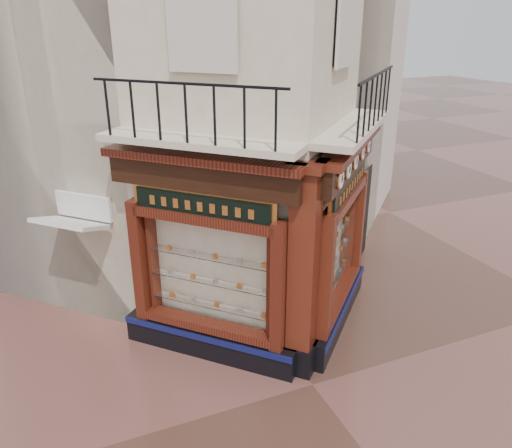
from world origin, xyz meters
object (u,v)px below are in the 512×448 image
clock_a (340,179)px  clock_d (362,153)px  signboard_left (202,206)px  clock_b (348,169)px  clock_e (368,146)px  awning (86,329)px  signboard_right (349,185)px  clock_c (355,161)px  corner_pilaster (303,276)px

clock_a → clock_d: 1.85m
signboard_left → clock_b: bearing=-148.6°
clock_b → clock_e: bearing=0.0°
clock_b → signboard_left: clock_b is taller
clock_a → awning: size_ratio=0.28×
clock_d → clock_a: bearing=-180.0°
clock_a → clock_e: (1.74, 1.74, 0.00)m
signboard_right → clock_c: bearing=-141.5°
clock_b → signboard_right: clock_b is taller
clock_b → awning: clock_b is taller
clock_c → clock_d: clock_c is taller
clock_c → clock_e: clock_c is taller
clock_d → clock_b: bearing=-180.0°
clock_b → clock_c: 0.60m
clock_d → awning: 6.75m
clock_c → awning: clock_c is taller
clock_e → corner_pilaster: bearing=171.6°
clock_e → signboard_left: size_ratio=0.16×
clock_c → signboard_left: clock_c is taller
clock_b → clock_e: 1.89m
clock_a → signboard_left: (-2.07, 1.01, -0.52)m
clock_d → clock_c: bearing=-180.0°
corner_pilaster → awning: size_ratio=3.04×
clock_e → signboard_right: bearing=174.5°
corner_pilaster → clock_b: (1.02, 0.41, 1.67)m
awning → signboard_right: (5.03, -1.85, 3.10)m
clock_a → clock_d: (1.31, 1.31, -0.00)m
clock_b → clock_d: clock_b is taller
clock_d → signboard_right: clock_d is taller
clock_c → awning: bearing=113.0°
clock_e → clock_c: bearing=-180.0°
clock_d → clock_e: (0.44, 0.44, 0.00)m
clock_c → clock_e: (0.91, 0.91, 0.00)m
clock_e → signboard_right: 1.26m
clock_d → clock_e: clock_e is taller
clock_a → clock_c: 1.18m
clock_e → awning: clock_e is taller
awning → signboard_left: 4.18m
clock_b → awning: (-4.59, 2.45, -3.62)m
corner_pilaster → clock_c: 2.36m
clock_b → signboard_left: 2.60m
clock_c → awning: (-5.01, 2.02, -3.62)m
awning → clock_c: bearing=-157.0°
signboard_left → signboard_right: 2.92m
clock_c → signboard_right: (0.02, 0.18, -0.52)m
corner_pilaster → signboard_right: (1.46, 1.01, 1.15)m
corner_pilaster → signboard_left: corner_pilaster is taller
clock_d → clock_e: bearing=0.0°
corner_pilaster → clock_d: 2.86m
clock_a → clock_e: size_ratio=1.17×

